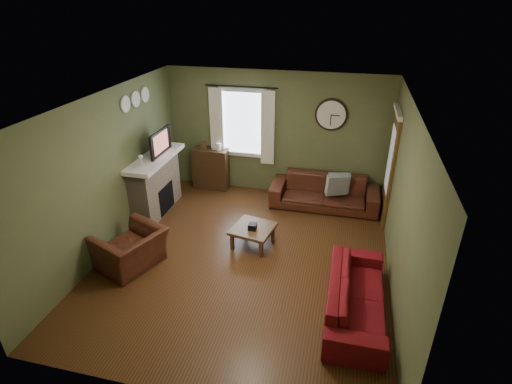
% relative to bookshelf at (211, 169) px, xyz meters
% --- Properties ---
extents(floor, '(4.60, 5.20, 0.00)m').
position_rel_bookshelf_xyz_m(floor, '(1.40, -2.42, -0.46)').
color(floor, '#482913').
rests_on(floor, ground).
extents(ceiling, '(4.60, 5.20, 0.00)m').
position_rel_bookshelf_xyz_m(ceiling, '(1.40, -2.42, 2.14)').
color(ceiling, white).
rests_on(ceiling, ground).
extents(wall_left, '(0.00, 5.20, 2.60)m').
position_rel_bookshelf_xyz_m(wall_left, '(-0.90, -2.42, 0.84)').
color(wall_left, '#57613A').
rests_on(wall_left, ground).
extents(wall_right, '(0.00, 5.20, 2.60)m').
position_rel_bookshelf_xyz_m(wall_right, '(3.70, -2.42, 0.84)').
color(wall_right, '#57613A').
rests_on(wall_right, ground).
extents(wall_back, '(4.60, 0.00, 2.60)m').
position_rel_bookshelf_xyz_m(wall_back, '(1.40, 0.18, 0.84)').
color(wall_back, '#57613A').
rests_on(wall_back, ground).
extents(wall_front, '(4.60, 0.00, 2.60)m').
position_rel_bookshelf_xyz_m(wall_front, '(1.40, -5.02, 0.84)').
color(wall_front, '#57613A').
rests_on(wall_front, ground).
extents(fireplace, '(0.40, 1.40, 1.10)m').
position_rel_bookshelf_xyz_m(fireplace, '(-0.70, -1.27, 0.09)').
color(fireplace, tan).
rests_on(fireplace, floor).
extents(firebox, '(0.04, 0.60, 0.55)m').
position_rel_bookshelf_xyz_m(firebox, '(-0.51, -1.27, -0.16)').
color(firebox, black).
rests_on(firebox, fireplace).
extents(mantel, '(0.58, 1.60, 0.08)m').
position_rel_bookshelf_xyz_m(mantel, '(-0.67, -1.27, 0.68)').
color(mantel, white).
rests_on(mantel, fireplace).
extents(tv, '(0.08, 0.60, 0.35)m').
position_rel_bookshelf_xyz_m(tv, '(-0.65, -1.12, 0.90)').
color(tv, black).
rests_on(tv, mantel).
extents(tv_screen, '(0.02, 0.62, 0.36)m').
position_rel_bookshelf_xyz_m(tv_screen, '(-0.57, -1.12, 0.95)').
color(tv_screen, '#994C3F').
rests_on(tv_screen, mantel).
extents(medallion_left, '(0.28, 0.28, 0.03)m').
position_rel_bookshelf_xyz_m(medallion_left, '(-0.88, -1.62, 1.79)').
color(medallion_left, white).
rests_on(medallion_left, wall_left).
extents(medallion_mid, '(0.28, 0.28, 0.03)m').
position_rel_bookshelf_xyz_m(medallion_mid, '(-0.88, -1.27, 1.79)').
color(medallion_mid, white).
rests_on(medallion_mid, wall_left).
extents(medallion_right, '(0.28, 0.28, 0.03)m').
position_rel_bookshelf_xyz_m(medallion_right, '(-0.88, -0.92, 1.79)').
color(medallion_right, white).
rests_on(medallion_right, wall_left).
extents(window_pane, '(1.00, 0.02, 1.30)m').
position_rel_bookshelf_xyz_m(window_pane, '(0.70, 0.16, 1.04)').
color(window_pane, silver).
rests_on(window_pane, wall_back).
extents(curtain_rod, '(0.03, 0.03, 1.50)m').
position_rel_bookshelf_xyz_m(curtain_rod, '(0.70, 0.06, 1.81)').
color(curtain_rod, black).
rests_on(curtain_rod, wall_back).
extents(curtain_left, '(0.28, 0.04, 1.55)m').
position_rel_bookshelf_xyz_m(curtain_left, '(0.15, 0.06, 0.99)').
color(curtain_left, white).
rests_on(curtain_left, wall_back).
extents(curtain_right, '(0.28, 0.04, 1.55)m').
position_rel_bookshelf_xyz_m(curtain_right, '(1.25, 0.06, 0.99)').
color(curtain_right, white).
rests_on(curtain_right, wall_back).
extents(wall_clock, '(0.64, 0.06, 0.64)m').
position_rel_bookshelf_xyz_m(wall_clock, '(2.50, 0.13, 1.34)').
color(wall_clock, white).
rests_on(wall_clock, wall_back).
extents(door, '(0.05, 0.90, 2.10)m').
position_rel_bookshelf_xyz_m(door, '(3.67, -0.57, 0.59)').
color(door, brown).
rests_on(door, floor).
extents(bookshelf, '(0.77, 0.33, 0.91)m').
position_rel_bookshelf_xyz_m(bookshelf, '(0.00, 0.00, 0.00)').
color(bookshelf, '#382414').
rests_on(bookshelf, floor).
extents(book, '(0.22, 0.27, 0.02)m').
position_rel_bookshelf_xyz_m(book, '(0.05, 0.06, 0.50)').
color(book, brown).
rests_on(book, bookshelf).
extents(sofa_brown, '(2.15, 0.84, 0.63)m').
position_rel_bookshelf_xyz_m(sofa_brown, '(2.52, -0.28, -0.14)').
color(sofa_brown, '#431E13').
rests_on(sofa_brown, floor).
extents(pillow_left, '(0.44, 0.21, 0.43)m').
position_rel_bookshelf_xyz_m(pillow_left, '(2.78, -0.30, 0.09)').
color(pillow_left, gray).
rests_on(pillow_left, sofa_brown).
extents(pillow_right, '(0.45, 0.29, 0.43)m').
position_rel_bookshelf_xyz_m(pillow_right, '(2.76, -0.38, 0.09)').
color(pillow_right, gray).
rests_on(pillow_right, sofa_brown).
extents(sofa_red, '(0.76, 1.94, 0.57)m').
position_rel_bookshelf_xyz_m(sofa_red, '(3.20, -3.26, -0.17)').
color(sofa_red, maroon).
rests_on(sofa_red, floor).
extents(armchair, '(1.14, 1.21, 0.63)m').
position_rel_bookshelf_xyz_m(armchair, '(-0.30, -3.01, -0.14)').
color(armchair, '#431E13').
rests_on(armchair, floor).
extents(coffee_table, '(0.78, 0.78, 0.36)m').
position_rel_bookshelf_xyz_m(coffee_table, '(1.45, -2.00, -0.28)').
color(coffee_table, brown).
rests_on(coffee_table, floor).
extents(tissue_box, '(0.14, 0.14, 0.11)m').
position_rel_bookshelf_xyz_m(tissue_box, '(1.45, -2.06, -0.06)').
color(tissue_box, black).
rests_on(tissue_box, coffee_table).
extents(wine_glass_a, '(0.08, 0.08, 0.22)m').
position_rel_bookshelf_xyz_m(wine_glass_a, '(-0.65, -1.76, 0.83)').
color(wine_glass_a, white).
rests_on(wine_glass_a, mantel).
extents(wine_glass_b, '(0.07, 0.07, 0.21)m').
position_rel_bookshelf_xyz_m(wine_glass_b, '(-0.65, -1.75, 0.83)').
color(wine_glass_b, white).
rests_on(wine_glass_b, mantel).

